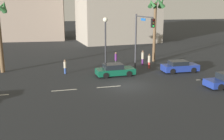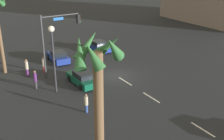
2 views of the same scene
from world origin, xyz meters
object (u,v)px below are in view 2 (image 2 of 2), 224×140
Objects in this scene: car_1 at (99,46)px; pedestrian_1 at (27,67)px; palm_tree_0 at (97,83)px; traffic_signal at (56,35)px; pedestrian_3 at (44,64)px; car_3 at (83,78)px; car_2 at (58,57)px; streetlamp at (53,47)px; pedestrian_2 at (86,103)px; pedestrian_0 at (35,79)px.

car_1 is 2.16× the size of pedestrian_1.
palm_tree_0 is at bearing 178.36° from pedestrian_1.
traffic_signal is (-5.83, 8.13, 3.84)m from car_1.
car_3 is at bearing -154.76° from pedestrian_3.
car_3 is (-7.85, 0.26, -0.01)m from car_2.
car_2 is 0.68× the size of streetlamp.
palm_tree_0 is (-6.99, 2.58, 5.01)m from pedestrian_2.
pedestrian_0 reaches higher than car_1.
pedestrian_1 reaches higher than car_3.
pedestrian_1 is (-2.91, 4.55, 0.40)m from car_2.
palm_tree_0 reaches higher than car_1.
car_3 is at bearing 143.90° from car_1.
car_3 is 0.69× the size of streetlamp.
palm_tree_0 reaches higher than car_3.
car_3 is 2.26× the size of pedestrian_1.
pedestrian_3 is at bearing -85.54° from pedestrian_1.
pedestrian_0 is 6.99m from pedestrian_2.
car_1 is 14.28m from streetlamp.
pedestrian_3 is (5.09, 2.40, 0.34)m from car_3.
traffic_signal is at bearing -5.76° from pedestrian_2.
palm_tree_0 is (-17.38, 2.39, 4.91)m from pedestrian_3.
car_2 is 0.99× the size of car_3.
pedestrian_2 is (-6.64, -2.20, -0.13)m from pedestrian_0.
pedestrian_1 is 10.45m from pedestrian_2.
car_3 is (-9.34, 6.81, -0.01)m from car_1.
car_2 is at bearing 102.80° from car_1.
traffic_signal is 3.47× the size of pedestrian_1.
car_3 is at bearing -83.29° from streetlamp.
car_1 is 10.72m from traffic_signal.
car_1 is at bearing -77.20° from car_2.
palm_tree_0 is (-21.63, 11.60, 5.24)m from car_1.
pedestrian_0 reaches higher than pedestrian_3.
car_2 is 21.41m from palm_tree_0.
traffic_signal reaches higher than pedestrian_0.
pedestrian_2 is at bearing -161.66° from pedestrian_0.
streetlamp reaches higher than car_3.
streetlamp reaches higher than car_1.
pedestrian_1 is 1.06× the size of pedestrian_3.
pedestrian_2 is at bearing -171.17° from streetlamp.
traffic_signal is 9.56m from pedestrian_2.
pedestrian_2 reaches higher than car_3.
palm_tree_0 is (-12.29, 4.79, 5.25)m from car_3.
pedestrian_3 is at bearing 114.77° from car_1.
pedestrian_0 is at bearing 144.38° from car_2.
pedestrian_3 is at bearing 136.11° from car_2.
car_2 is 9.59m from streetlamp.
car_1 is 17.20m from pedestrian_2.
pedestrian_3 reaches higher than car_2.
car_1 is at bearing -28.21° from palm_tree_0.
pedestrian_2 is (-5.30, 2.21, 0.24)m from car_3.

